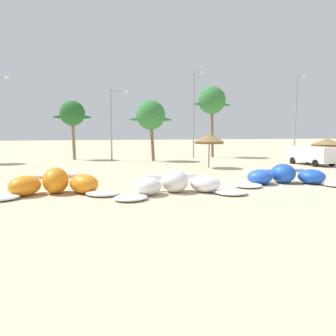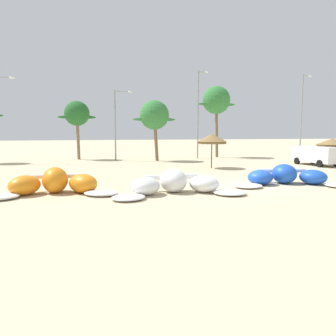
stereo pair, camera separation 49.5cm
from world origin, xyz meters
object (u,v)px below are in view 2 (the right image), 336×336
at_px(kite_far_left, 54,184).
at_px(parked_van, 316,154).
at_px(lamppost_west_center, 117,121).
at_px(lamppost_east, 302,112).
at_px(kite_left_of_center, 287,177).
at_px(kite_left, 175,184).
at_px(palm_left_of_gap, 154,116).
at_px(beach_umbrella_middle, 332,142).
at_px(palm_left, 77,114).
at_px(palm_center_left, 216,101).
at_px(beach_umbrella_near_van, 212,139).
at_px(lamppost_east_center, 199,111).

height_order(kite_far_left, parked_van, parked_van).
bearing_deg(lamppost_west_center, lamppost_east, -0.63).
bearing_deg(kite_far_left, parked_van, 20.37).
height_order(kite_far_left, kite_left_of_center, kite_far_left).
height_order(kite_left, parked_van, parked_van).
bearing_deg(palm_left_of_gap, lamppost_east, 3.50).
bearing_deg(beach_umbrella_middle, kite_far_left, -160.38).
bearing_deg(palm_left, kite_left_of_center, -62.27).
distance_m(palm_left, lamppost_west_center, 5.29).
distance_m(palm_center_left, lamppost_west_center, 13.53).
bearing_deg(palm_center_left, beach_umbrella_near_van, -115.81).
bearing_deg(kite_far_left, kite_left, -14.80).
xyz_separation_m(beach_umbrella_middle, palm_left_of_gap, (-16.42, 8.86, 2.91)).
bearing_deg(palm_left, lamppost_east, -6.21).
xyz_separation_m(parked_van, palm_center_left, (-4.95, 12.72, 6.24)).
xyz_separation_m(kite_left, beach_umbrella_middle, (20.10, 10.96, 1.74)).
bearing_deg(kite_far_left, beach_umbrella_near_van, 35.70).
xyz_separation_m(kite_far_left, kite_left, (6.11, -1.61, -0.04)).
xyz_separation_m(beach_umbrella_middle, lamppost_east, (4.20, 10.12, 3.73)).
xyz_separation_m(beach_umbrella_middle, lamppost_west_center, (-20.46, 10.39, 2.35)).
bearing_deg(beach_umbrella_middle, kite_left, -151.40).
height_order(palm_center_left, lamppost_east, lamppost_east).
distance_m(lamppost_east_center, lamppost_east, 14.50).
relative_size(kite_left, lamppost_west_center, 0.91).
bearing_deg(beach_umbrella_near_van, lamppost_west_center, 124.56).
bearing_deg(lamppost_east_center, palm_left, 170.89).
distance_m(parked_van, palm_left, 26.68).
height_order(kite_left_of_center, palm_center_left, palm_center_left).
xyz_separation_m(kite_left_of_center, palm_left, (-12.23, 23.27, 4.92)).
bearing_deg(kite_left_of_center, lamppost_east_center, 83.70).
distance_m(kite_far_left, beach_umbrella_middle, 27.87).
bearing_deg(lamppost_west_center, kite_left, -89.03).
height_order(palm_left, lamppost_east, lamppost_east).
xyz_separation_m(parked_van, palm_left, (-22.43, 13.78, 4.31)).
bearing_deg(lamppost_east, palm_left, 173.79).
bearing_deg(beach_umbrella_near_van, kite_left_of_center, -86.06).
relative_size(kite_left_of_center, beach_umbrella_middle, 2.35).
height_order(beach_umbrella_middle, lamppost_west_center, lamppost_west_center).
height_order(kite_left_of_center, palm_left, palm_left).
xyz_separation_m(palm_center_left, lamppost_east_center, (-2.94, -1.27, -1.44)).
bearing_deg(palm_left_of_gap, lamppost_east_center, 18.79).
distance_m(kite_left, kite_left_of_center, 7.58).
height_order(beach_umbrella_middle, parked_van, beach_umbrella_middle).
bearing_deg(kite_far_left, palm_center_left, 48.81).
bearing_deg(palm_center_left, beach_umbrella_middle, -59.02).
relative_size(kite_far_left, palm_left, 0.99).
bearing_deg(kite_left_of_center, kite_far_left, 177.29).
distance_m(beach_umbrella_near_van, lamppost_east_center, 11.85).
bearing_deg(beach_umbrella_middle, palm_left_of_gap, 151.65).
relative_size(lamppost_east_center, lamppost_east, 0.99).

